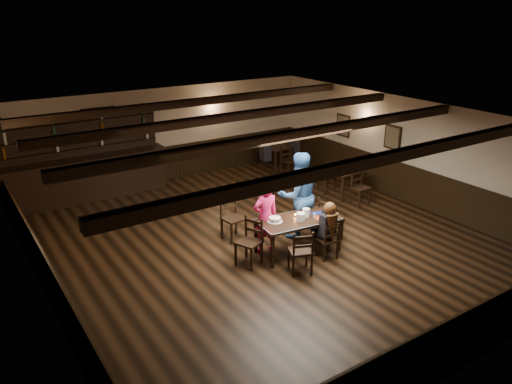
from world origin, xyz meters
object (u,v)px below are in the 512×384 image
chair_near_right (329,238)px  bar_counter (86,172)px  dining_table (298,222)px  woman_pink (265,217)px  cake (275,220)px  man_blue (298,195)px  chair_near_left (302,249)px

chair_near_right → bar_counter: size_ratio=0.18×
dining_table → chair_near_right: (0.35, -0.59, -0.22)m
woman_pink → cake: woman_pink is taller
chair_near_right → woman_pink: size_ratio=0.51×
woman_pink → bar_counter: size_ratio=0.36×
man_blue → cake: man_blue is taller
chair_near_left → woman_pink: bearing=91.8°
dining_table → bar_counter: (-2.78, 5.56, 0.04)m
dining_table → chair_near_left: bearing=-123.3°
cake → chair_near_right: bearing=-42.2°
bar_counter → woman_pink: bearing=-66.6°
dining_table → chair_near_right: chair_near_right is taller
cake → bar_counter: size_ratio=0.07×
man_blue → bar_counter: bar_counter is taller
man_blue → bar_counter: bearing=-44.2°
woman_pink → dining_table: bearing=147.7°
man_blue → dining_table: bearing=64.8°
chair_near_right → bar_counter: bar_counter is taller
chair_near_right → dining_table: bearing=120.3°
chair_near_left → dining_table: bearing=56.7°
chair_near_left → chair_near_right: size_ratio=1.15×
man_blue → bar_counter: size_ratio=0.45×
woman_pink → man_blue: size_ratio=0.80×
chair_near_right → man_blue: (0.13, 1.21, 0.51)m
chair_near_left → chair_near_right: (0.85, 0.18, -0.07)m
chair_near_left → woman_pink: 1.19m
chair_near_right → woman_pink: bearing=131.8°
chair_near_right → woman_pink: 1.37m
chair_near_left → cake: 0.96m
woman_pink → man_blue: man_blue is taller
chair_near_left → man_blue: size_ratio=0.47×
chair_near_left → bar_counter: (-2.27, 6.33, 0.19)m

